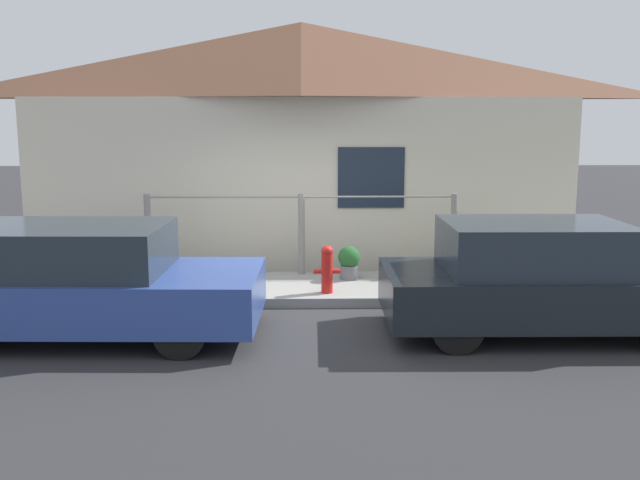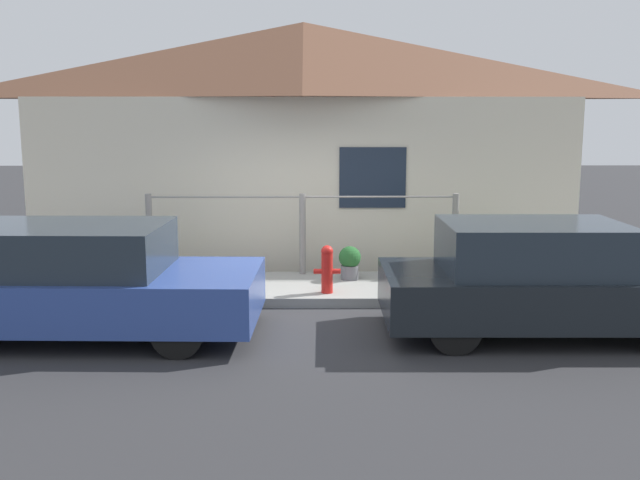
% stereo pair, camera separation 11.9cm
% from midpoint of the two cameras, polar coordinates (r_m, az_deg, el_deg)
% --- Properties ---
extents(ground_plane, '(60.00, 60.00, 0.00)m').
position_cam_midpoint_polar(ground_plane, '(9.80, -1.86, -5.50)').
color(ground_plane, '#2D2D30').
extents(sidewalk, '(24.00, 1.74, 0.14)m').
position_cam_midpoint_polar(sidewalk, '(10.63, -1.81, -3.91)').
color(sidewalk, gray).
rests_on(sidewalk, ground_plane).
extents(house, '(9.60, 2.23, 4.22)m').
position_cam_midpoint_polar(house, '(12.77, -1.77, 13.20)').
color(house, beige).
rests_on(house, ground_plane).
extents(fence, '(4.90, 0.10, 1.27)m').
position_cam_midpoint_polar(fence, '(11.19, -1.79, 0.78)').
color(fence, gray).
rests_on(fence, sidewalk).
extents(car_left, '(4.21, 1.91, 1.34)m').
position_cam_midpoint_polar(car_left, '(8.91, -19.08, -3.18)').
color(car_left, '#2D4793').
rests_on(car_left, ground_plane).
extents(car_right, '(3.84, 1.72, 1.36)m').
position_cam_midpoint_polar(car_right, '(8.91, 16.87, -3.02)').
color(car_right, black).
rests_on(car_right, ground_plane).
extents(fire_hydrant, '(0.38, 0.17, 0.68)m').
position_cam_midpoint_polar(fire_hydrant, '(10.01, 0.23, -2.26)').
color(fire_hydrant, red).
rests_on(fire_hydrant, sidewalk).
extents(potted_plant_near_hydrant, '(0.34, 0.34, 0.51)m').
position_cam_midpoint_polar(potted_plant_near_hydrant, '(10.88, 2.03, -1.73)').
color(potted_plant_near_hydrant, slate).
rests_on(potted_plant_near_hydrant, sidewalk).
extents(potted_plant_by_fence, '(0.47, 0.47, 0.59)m').
position_cam_midpoint_polar(potted_plant_by_fence, '(11.20, -12.96, -1.45)').
color(potted_plant_by_fence, '#9E5638').
rests_on(potted_plant_by_fence, sidewalk).
extents(potted_plant_corner, '(0.57, 0.57, 0.65)m').
position_cam_midpoint_polar(potted_plant_corner, '(10.99, 10.34, -1.38)').
color(potted_plant_corner, '#9E5638').
rests_on(potted_plant_corner, sidewalk).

